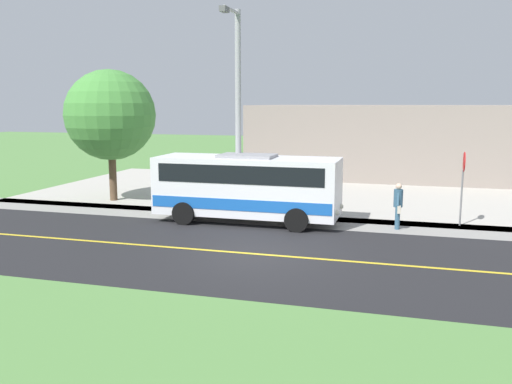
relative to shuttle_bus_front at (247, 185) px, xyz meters
name	(u,v)px	position (x,y,z in m)	size (l,w,h in m)	color
ground_plane	(256,254)	(4.48, 1.65, -1.51)	(120.00, 120.00, 0.00)	#548442
road_surface	(256,254)	(4.48, 1.65, -1.50)	(8.00, 100.00, 0.01)	black
sidewalk	(291,220)	(-0.72, 1.65, -1.50)	(2.40, 100.00, 0.01)	gray
parking_lot_surface	(377,195)	(-7.92, 4.65, -1.50)	(14.00, 36.00, 0.01)	#B2ADA3
road_centre_line	(256,254)	(4.48, 1.65, -1.50)	(0.16, 100.00, 0.00)	gold
shuttle_bus_front	(247,185)	(0.00, 0.00, 0.00)	(2.62, 7.41, 2.73)	white
pedestrian_with_bags	(398,204)	(-0.39, 5.84, -0.56)	(0.72, 0.34, 1.75)	#335972
stop_sign	(463,176)	(-1.62, 8.19, 0.46)	(0.76, 0.07, 2.88)	slate
street_light_pole	(237,107)	(-0.40, -0.53, 3.08)	(1.97, 0.24, 8.34)	#9E9EA3
tree_curbside	(110,115)	(-2.92, -7.76, 2.64)	(4.34, 4.34, 6.32)	brown
commercial_building	(398,140)	(-16.92, 5.34, 0.79)	(10.00, 18.42, 4.58)	gray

